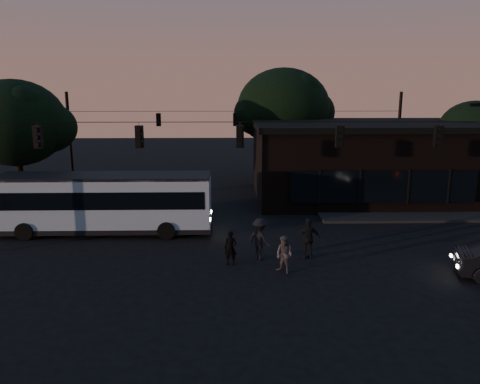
{
  "coord_description": "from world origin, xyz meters",
  "views": [
    {
      "loc": [
        -0.49,
        -17.02,
        7.56
      ],
      "look_at": [
        0.0,
        4.0,
        3.0
      ],
      "focal_mm": 35.0,
      "sensor_mm": 36.0,
      "label": 1
    }
  ],
  "objects_px": {
    "building": "(362,160)",
    "pedestrian_d": "(260,239)",
    "bus": "(106,200)",
    "pedestrian_c": "(308,239)",
    "pedestrian_a": "(231,248)",
    "pedestrian_b": "(284,255)"
  },
  "relations": [
    {
      "from": "building",
      "to": "pedestrian_d",
      "type": "relative_size",
      "value": 7.98
    },
    {
      "from": "bus",
      "to": "pedestrian_c",
      "type": "height_order",
      "value": "bus"
    },
    {
      "from": "pedestrian_c",
      "to": "pedestrian_d",
      "type": "distance_m",
      "value": 2.22
    },
    {
      "from": "pedestrian_d",
      "to": "pedestrian_a",
      "type": "bearing_deg",
      "value": 71.16
    },
    {
      "from": "building",
      "to": "pedestrian_d",
      "type": "xyz_separation_m",
      "value": [
        -8.11,
        -12.7,
        -1.74
      ]
    },
    {
      "from": "building",
      "to": "pedestrian_a",
      "type": "xyz_separation_m",
      "value": [
        -9.45,
        -13.37,
        -1.94
      ]
    },
    {
      "from": "pedestrian_b",
      "to": "pedestrian_c",
      "type": "xyz_separation_m",
      "value": [
        1.3,
        1.72,
        0.15
      ]
    },
    {
      "from": "pedestrian_a",
      "to": "pedestrian_c",
      "type": "relative_size",
      "value": 0.81
    },
    {
      "from": "pedestrian_b",
      "to": "pedestrian_c",
      "type": "relative_size",
      "value": 0.85
    },
    {
      "from": "building",
      "to": "pedestrian_c",
      "type": "distance_m",
      "value": 14.06
    },
    {
      "from": "bus",
      "to": "pedestrian_b",
      "type": "relative_size",
      "value": 7.06
    },
    {
      "from": "pedestrian_a",
      "to": "pedestrian_c",
      "type": "xyz_separation_m",
      "value": [
        3.56,
        0.73,
        0.18
      ]
    },
    {
      "from": "pedestrian_c",
      "to": "pedestrian_d",
      "type": "bearing_deg",
      "value": -6.05
    },
    {
      "from": "pedestrian_c",
      "to": "pedestrian_b",
      "type": "bearing_deg",
      "value": 45.43
    },
    {
      "from": "pedestrian_b",
      "to": "pedestrian_d",
      "type": "bearing_deg",
      "value": 162.32
    },
    {
      "from": "building",
      "to": "pedestrian_b",
      "type": "bearing_deg",
      "value": -116.59
    },
    {
      "from": "bus",
      "to": "building",
      "type": "bearing_deg",
      "value": 27.42
    },
    {
      "from": "building",
      "to": "bus",
      "type": "bearing_deg",
      "value": -152.59
    },
    {
      "from": "pedestrian_b",
      "to": "pedestrian_a",
      "type": "bearing_deg",
      "value": -160.33
    },
    {
      "from": "pedestrian_d",
      "to": "building",
      "type": "bearing_deg",
      "value": -78.17
    },
    {
      "from": "bus",
      "to": "pedestrian_d",
      "type": "bearing_deg",
      "value": -28.24
    },
    {
      "from": "pedestrian_b",
      "to": "building",
      "type": "bearing_deg",
      "value": 106.82
    }
  ]
}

